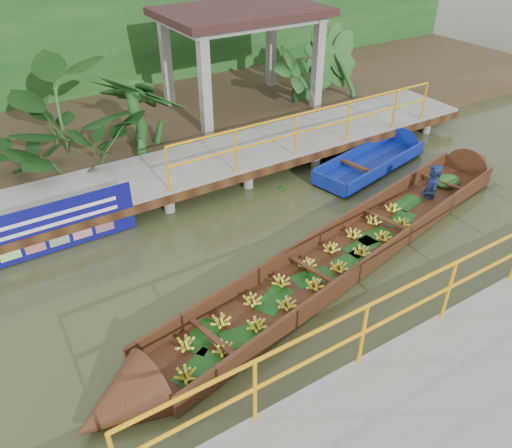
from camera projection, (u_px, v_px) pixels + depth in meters
ground at (277, 260)px, 9.41m from camera, size 80.00×80.00×0.00m
land_strip at (134, 121)px, 14.57m from camera, size 30.00×8.00×0.45m
far_dock at (196, 167)px, 11.57m from camera, size 16.00×2.06×1.66m
pavilion at (241, 23)px, 13.61m from camera, size 4.40×3.00×3.00m
foliage_backdrop at (97, 40)px, 15.34m from camera, size 30.00×0.80×4.00m
vendor_boat at (357, 242)px, 9.56m from camera, size 11.32×3.43×2.06m
moored_blue_boat at (390, 152)px, 12.93m from camera, size 4.00×1.81×0.92m
blue_banner at (46, 229)px, 9.29m from camera, size 3.36×0.04×1.05m
tropical_plants at (129, 114)px, 12.07m from camera, size 14.37×1.37×1.72m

